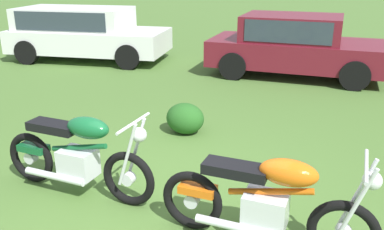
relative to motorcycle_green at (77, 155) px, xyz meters
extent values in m
plane|color=#476B2D|center=(1.00, 0.10, -0.48)|extent=(120.00, 120.00, 0.00)
torus|color=black|center=(0.65, 0.04, -0.17)|extent=(0.64, 0.13, 0.63)
torus|color=black|center=(-0.70, -0.04, -0.17)|extent=(0.64, 0.13, 0.63)
cylinder|color=silver|center=(0.65, 0.04, -0.17)|extent=(0.15, 0.11, 0.14)
cylinder|color=silver|center=(-0.70, -0.04, -0.17)|extent=(0.15, 0.11, 0.14)
cylinder|color=silver|center=(0.71, 0.14, 0.16)|extent=(0.27, 0.05, 0.74)
cylinder|color=silver|center=(0.72, -0.04, 0.16)|extent=(0.27, 0.05, 0.74)
cube|color=silver|center=(-0.01, 0.00, -0.10)|extent=(0.42, 0.32, 0.32)
cylinder|color=#14592D|center=(0.02, 0.01, 0.10)|extent=(0.75, 0.10, 0.21)
ellipsoid|color=#14592D|center=(0.17, 0.02, 0.35)|extent=(0.53, 0.29, 0.24)
cube|color=black|center=(-0.30, -0.01, 0.29)|extent=(0.61, 0.28, 0.10)
cube|color=#14592D|center=(-0.65, -0.03, -0.03)|extent=(0.37, 0.20, 0.08)
cylinder|color=silver|center=(0.75, 0.05, 0.50)|extent=(0.07, 0.64, 0.03)
sphere|color=silver|center=(0.81, 0.05, 0.38)|extent=(0.17, 0.17, 0.16)
cylinder|color=silver|center=(-0.22, -0.17, -0.24)|extent=(0.80, 0.13, 0.08)
torus|color=black|center=(1.47, -0.04, -0.17)|extent=(0.63, 0.14, 0.63)
cylinder|color=silver|center=(1.47, -0.04, -0.17)|extent=(0.15, 0.11, 0.14)
cylinder|color=silver|center=(2.94, 0.16, 0.16)|extent=(0.27, 0.06, 0.74)
cylinder|color=silver|center=(2.95, -0.02, 0.16)|extent=(0.27, 0.06, 0.74)
cube|color=silver|center=(2.20, 0.01, -0.10)|extent=(0.42, 0.33, 0.32)
cylinder|color=orange|center=(2.23, 0.01, 0.10)|extent=(0.78, 0.12, 0.22)
ellipsoid|color=orange|center=(2.38, 0.03, 0.32)|extent=(0.54, 0.30, 0.24)
cube|color=black|center=(1.90, -0.01, 0.26)|extent=(0.62, 0.29, 0.10)
cube|color=orange|center=(1.53, -0.04, -0.03)|extent=(0.37, 0.21, 0.08)
cylinder|color=silver|center=(2.99, 0.07, 0.50)|extent=(0.08, 0.64, 0.03)
sphere|color=silver|center=(3.05, 0.08, 0.38)|extent=(0.17, 0.17, 0.16)
cylinder|color=silver|center=(1.99, -0.16, -0.24)|extent=(0.80, 0.14, 0.08)
cube|color=silver|center=(-4.63, 5.87, 0.07)|extent=(4.59, 2.85, 0.60)
cube|color=silver|center=(-5.01, 5.77, 0.65)|extent=(3.30, 2.35, 0.60)
cube|color=#2D3842|center=(-5.01, 5.77, 0.67)|extent=(2.88, 2.28, 0.48)
cylinder|color=black|center=(-3.45, 7.06, -0.16)|extent=(0.67, 0.37, 0.64)
cylinder|color=black|center=(-3.02, 5.38, -0.16)|extent=(0.67, 0.37, 0.64)
cylinder|color=black|center=(-6.23, 6.36, -0.16)|extent=(0.67, 0.37, 0.64)
cylinder|color=black|center=(-5.80, 4.67, -0.16)|extent=(0.67, 0.37, 0.64)
cube|color=maroon|center=(0.95, 6.62, 0.07)|extent=(4.23, 2.28, 0.60)
cube|color=maroon|center=(0.80, 6.60, 0.65)|extent=(2.40, 1.89, 0.60)
cube|color=#2D3842|center=(0.80, 6.60, 0.67)|extent=(2.07, 1.89, 0.48)
cylinder|color=black|center=(2.16, 7.62, -0.16)|extent=(0.66, 0.29, 0.64)
cylinder|color=black|center=(2.36, 5.92, -0.16)|extent=(0.66, 0.29, 0.64)
cylinder|color=black|center=(-0.47, 7.31, -0.16)|extent=(0.66, 0.29, 0.64)
cylinder|color=black|center=(-0.27, 5.62, -0.16)|extent=(0.66, 0.29, 0.64)
ellipsoid|color=#23581E|center=(0.25, 2.18, -0.24)|extent=(0.61, 0.51, 0.49)
camera|label=1|loc=(3.06, -3.25, 2.02)|focal=38.89mm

